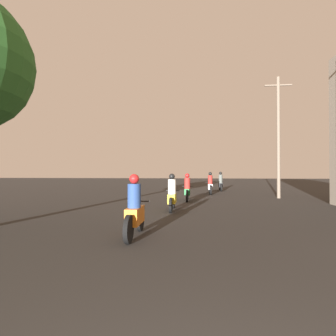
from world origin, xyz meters
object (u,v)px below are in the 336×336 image
Objects in this scene: motorcycle_black at (220,183)px; utility_pole_far at (278,135)px; motorcycle_silver at (210,185)px; motorcycle_green at (187,190)px; motorcycle_yellow at (172,196)px; motorcycle_orange at (135,212)px.

motorcycle_black is 0.26× the size of utility_pole_far.
utility_pole_far is (3.93, -2.47, 3.19)m from motorcycle_silver.
motorcycle_silver reaches higher than motorcycle_green.
motorcycle_green is 6.59m from utility_pole_far.
motorcycle_green is at bearing -118.64° from motorcycle_silver.
utility_pole_far reaches higher than motorcycle_yellow.
utility_pole_far is (5.42, 1.92, 3.22)m from motorcycle_green.
motorcycle_silver is 0.26× the size of utility_pole_far.
motorcycle_black is at bearing 62.24° from motorcycle_silver.
motorcycle_yellow is 0.92× the size of motorcycle_green.
motorcycle_silver is at bearing 85.45° from motorcycle_orange.
motorcycle_silver reaches higher than motorcycle_orange.
utility_pole_far reaches higher than motorcycle_orange.
motorcycle_green is 1.05× the size of motorcycle_silver.
motorcycle_orange is 12.72m from motorcycle_silver.
utility_pole_far is at bearing -54.55° from motorcycle_black.
motorcycle_black is (2.52, 7.59, 0.03)m from motorcycle_green.
motorcycle_green is at bearing -160.45° from utility_pole_far.
motorcycle_orange is 0.99× the size of motorcycle_black.
motorcycle_yellow is (0.53, 4.44, -0.01)m from motorcycle_orange.
motorcycle_green is 1.06× the size of motorcycle_black.
motorcycle_black is at bearing 79.72° from motorcycle_yellow.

